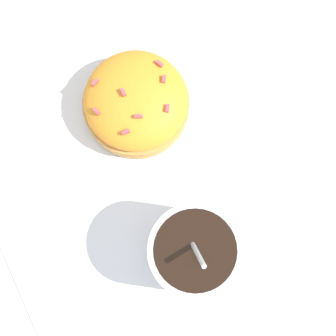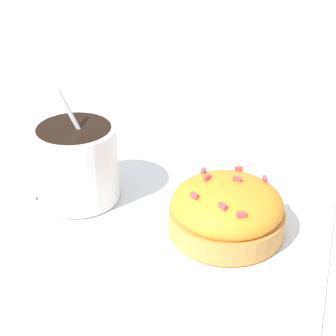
% 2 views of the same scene
% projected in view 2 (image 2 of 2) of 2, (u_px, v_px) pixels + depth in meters
% --- Properties ---
extents(ground_plane, '(3.00, 3.00, 0.00)m').
position_uv_depth(ground_plane, '(152.00, 210.00, 0.53)').
color(ground_plane, '#B2B2B7').
extents(paper_napkin, '(0.35, 0.34, 0.00)m').
position_uv_depth(paper_napkin, '(152.00, 209.00, 0.53)').
color(paper_napkin, white).
rests_on(paper_napkin, ground_plane).
extents(coffee_cup, '(0.10, 0.08, 0.11)m').
position_uv_depth(coffee_cup, '(75.00, 160.00, 0.53)').
color(coffee_cup, white).
rests_on(coffee_cup, paper_napkin).
extents(frosted_pastry, '(0.10, 0.10, 0.05)m').
position_uv_depth(frosted_pastry, '(227.00, 210.00, 0.49)').
color(frosted_pastry, '#D19347').
rests_on(frosted_pastry, paper_napkin).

